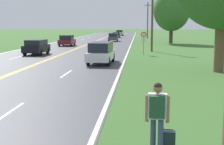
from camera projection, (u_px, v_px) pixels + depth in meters
The scene contains 12 objects.
hitchhiker_person at pixel (157, 110), 7.52m from camera, with size 0.59×0.44×1.74m.
suitcase at pixel (167, 141), 7.67m from camera, with size 0.41×0.20×0.58m.
traffic_sign at pixel (144, 37), 32.05m from camera, with size 0.60×0.10×2.39m.
utility_pole_midground at pixel (152, 19), 35.68m from camera, with size 1.80×0.24×7.07m.
utility_pole_far at pixel (148, 20), 69.30m from camera, with size 1.80×0.24×7.91m.
tree_left_verge at pixel (172, 10), 50.68m from camera, with size 5.94×5.94×8.85m.
car_white_suv_approaching at pixel (101, 52), 24.97m from camera, with size 1.93×4.75×1.71m.
car_black_hatchback_mid_near at pixel (36, 47), 32.19m from camera, with size 2.02×3.52×1.56m.
car_maroon_sedan_mid_far at pixel (67, 40), 45.70m from camera, with size 2.03×3.96×1.57m.
car_dark_grey_hatchback_receding at pixel (113, 37), 58.10m from camera, with size 1.94×3.67×1.52m.
car_dark_green_sedan_distant at pixel (116, 35), 74.56m from camera, with size 2.00×4.45×1.29m.
car_champagne_suv_horizon at pixel (120, 33), 87.28m from camera, with size 1.95×4.05×1.57m.
Camera 1 is at (8.06, -2.74, 3.11)m, focal length 50.00 mm.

